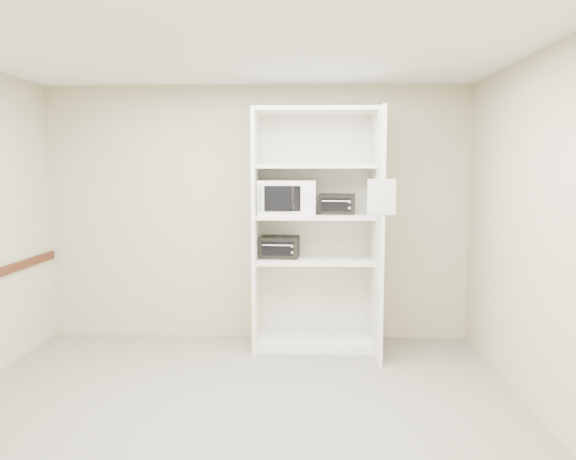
{
  "coord_description": "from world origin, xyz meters",
  "views": [
    {
      "loc": [
        0.53,
        -3.96,
        1.82
      ],
      "look_at": [
        0.36,
        1.33,
        1.25
      ],
      "focal_mm": 35.0,
      "sensor_mm": 36.0,
      "label": 1
    }
  ],
  "objects_px": {
    "shelving_unit": "(319,238)",
    "microwave": "(287,197)",
    "toaster_oven_lower": "(279,247)",
    "toaster_oven_upper": "(337,204)"
  },
  "relations": [
    {
      "from": "toaster_oven_upper",
      "to": "microwave",
      "type": "bearing_deg",
      "value": -163.86
    },
    {
      "from": "shelving_unit",
      "to": "toaster_oven_lower",
      "type": "relative_size",
      "value": 6.19
    },
    {
      "from": "microwave",
      "to": "toaster_oven_upper",
      "type": "bearing_deg",
      "value": 10.71
    },
    {
      "from": "toaster_oven_lower",
      "to": "shelving_unit",
      "type": "bearing_deg",
      "value": 0.52
    },
    {
      "from": "microwave",
      "to": "toaster_oven_lower",
      "type": "relative_size",
      "value": 1.46
    },
    {
      "from": "microwave",
      "to": "toaster_oven_lower",
      "type": "xyz_separation_m",
      "value": [
        -0.08,
        0.07,
        -0.51
      ]
    },
    {
      "from": "shelving_unit",
      "to": "microwave",
      "type": "relative_size",
      "value": 4.25
    },
    {
      "from": "shelving_unit",
      "to": "microwave",
      "type": "xyz_separation_m",
      "value": [
        -0.32,
        -0.04,
        0.41
      ]
    },
    {
      "from": "shelving_unit",
      "to": "toaster_oven_upper",
      "type": "distance_m",
      "value": 0.39
    },
    {
      "from": "shelving_unit",
      "to": "toaster_oven_upper",
      "type": "xyz_separation_m",
      "value": [
        0.18,
        0.04,
        0.34
      ]
    }
  ]
}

